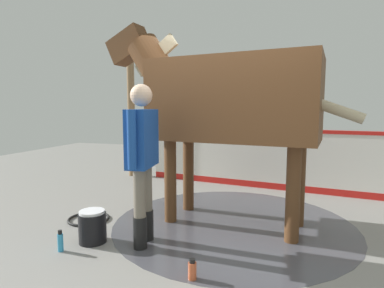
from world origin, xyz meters
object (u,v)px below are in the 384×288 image
horse (226,100)px  bottle_shampoo (60,242)px  wash_bucket (92,227)px  bottle_spray (192,270)px  hose_coil (89,219)px  handler (142,153)px

horse → bottle_shampoo: horse is taller
horse → bottle_shampoo: 2.54m
wash_bucket → bottle_spray: size_ratio=1.93×
bottle_shampoo → bottle_spray: bottle_shampoo is taller
bottle_shampoo → bottle_spray: (0.12, 1.50, -0.02)m
bottle_spray → hose_coil: size_ratio=0.34×
bottle_spray → hose_coil: (-1.01, -1.79, -0.07)m
handler → hose_coil: bearing=149.4°
handler → bottle_shampoo: bearing=-157.2°
bottle_shampoo → hose_coil: (-0.90, -0.29, -0.09)m
handler → wash_bucket: (0.13, -0.58, -0.85)m
horse → bottle_spray: (1.50, 0.00, -1.53)m
handler → hose_coil: (-0.46, -1.05, -1.02)m
horse → hose_coil: size_ratio=6.15×
horse → hose_coil: 2.45m
bottle_spray → hose_coil: 2.06m
handler → bottle_shampoo: handler is taller
handler → bottle_spray: handler is taller
horse → bottle_spray: bearing=97.8°
bottle_spray → bottle_shampoo: bearing=-94.4°
hose_coil → wash_bucket: bearing=38.6°
horse → wash_bucket: size_ratio=9.25×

